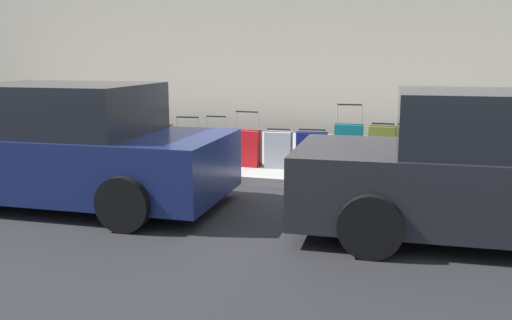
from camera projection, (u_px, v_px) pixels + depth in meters
The scene contains 17 objects.
ground_plane at pixel (260, 187), 8.39m from camera, with size 40.00×40.00×0.00m, color black.
sidewalk_curb at pixel (296, 155), 10.74m from camera, with size 18.00×5.00×0.14m, color gray.
suitcase_red_0 at pixel (485, 162), 8.17m from camera, with size 0.40×0.20×0.87m.
suitcase_black_1 at pixel (450, 159), 8.27m from camera, with size 0.42×0.26×0.65m.
suitcase_maroon_2 at pixel (415, 156), 8.52m from camera, with size 0.42×0.27×0.81m.
suitcase_olive_3 at pixel (382, 150), 8.68m from camera, with size 0.42×0.24×0.79m.
suitcase_teal_4 at pixel (348, 147), 8.83m from camera, with size 0.45×0.24×1.07m.
suitcase_navy_5 at pixel (312, 151), 8.87m from camera, with size 0.50×0.21×0.67m.
suitcase_silver_6 at pixel (278, 150), 9.08m from camera, with size 0.45×0.27×0.65m.
suitcase_red_7 at pixel (247, 148), 9.23m from camera, with size 0.46×0.29×0.92m.
suitcase_black_8 at pixel (216, 149), 9.35m from camera, with size 0.41×0.24×0.83m.
suitcase_maroon_9 at pixel (188, 146), 9.52m from camera, with size 0.46×0.25×0.80m.
suitcase_olive_10 at pixel (160, 143), 9.65m from camera, with size 0.41×0.27×0.97m.
fire_hydrant at pixel (119, 138), 9.89m from camera, with size 0.39×0.21×0.71m.
bollard_post at pixel (81, 133), 9.92m from camera, with size 0.14×0.14×0.89m, color brown.
parked_car_charcoal_0 at pixel (512, 172), 5.86m from camera, with size 4.63×2.18×1.59m.
parked_car_navy_1 at pixel (66, 148), 7.38m from camera, with size 4.37×2.22×1.59m.
Camera 1 is at (-2.26, 7.85, 1.96)m, focal length 39.09 mm.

